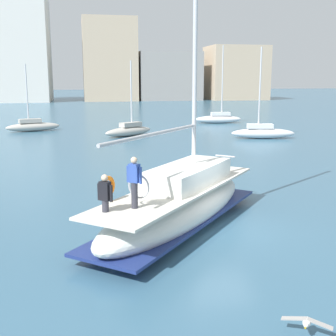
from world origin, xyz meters
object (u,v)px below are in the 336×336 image
object	(u,v)px
moored_sloop_near	(129,130)
moored_sloop_far	(218,118)
main_sailboat	(180,203)
moored_cutter_left	(33,126)
seagull	(307,322)
moored_cutter_right	(263,132)

from	to	relation	value
moored_sloop_near	moored_sloop_far	size ratio (longest dim) A/B	0.76
main_sailboat	moored_cutter_left	size ratio (longest dim) A/B	1.88
moored_cutter_left	moored_sloop_far	bearing A→B (deg)	11.25
main_sailboat	seagull	world-z (taller)	main_sailboat
main_sailboat	moored_cutter_right	world-z (taller)	main_sailboat
main_sailboat	moored_sloop_near	distance (m)	26.01
moored_sloop_near	moored_sloop_far	world-z (taller)	moored_sloop_far
moored_sloop_far	moored_cutter_right	size ratio (longest dim) A/B	1.14
moored_sloop_far	moored_cutter_right	world-z (taller)	moored_sloop_far
main_sailboat	moored_cutter_right	size ratio (longest dim) A/B	1.58
main_sailboat	moored_cutter_left	xyz separation A→B (m)	(-8.21, 31.68, -0.35)
moored_cutter_left	seagull	distance (m)	40.10
main_sailboat	moored_cutter_right	distance (m)	25.31
moored_cutter_left	seagull	bearing A→B (deg)	-76.62
moored_cutter_right	seagull	distance (m)	31.47
moored_cutter_left	moored_cutter_right	distance (m)	22.94
moored_sloop_far	seagull	size ratio (longest dim) A/B	9.68
moored_sloop_near	moored_cutter_right	distance (m)	12.26
moored_cutter_left	moored_cutter_right	xyz separation A→B (m)	(20.78, -9.72, 0.04)
main_sailboat	moored_cutter_left	distance (m)	32.73
main_sailboat	moored_sloop_near	world-z (taller)	main_sailboat
main_sailboat	moored_sloop_near	xyz separation A→B (m)	(0.99, 25.99, -0.35)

